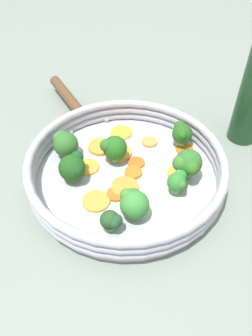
# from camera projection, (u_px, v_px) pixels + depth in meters

# --- Properties ---
(ground_plane) EXTENTS (4.00, 4.00, 0.00)m
(ground_plane) POSITION_uv_depth(u_px,v_px,m) (126.00, 180.00, 0.57)
(ground_plane) COLOR gray
(skillet) EXTENTS (0.32, 0.32, 0.01)m
(skillet) POSITION_uv_depth(u_px,v_px,m) (126.00, 177.00, 0.56)
(skillet) COLOR #B2B5B7
(skillet) RESTS_ON ground_plane
(skillet_rim_wall) EXTENTS (0.33, 0.33, 0.04)m
(skillet_rim_wall) POSITION_uv_depth(u_px,v_px,m) (126.00, 165.00, 0.54)
(skillet_rim_wall) COLOR #B1AEBC
(skillet_rim_wall) RESTS_ON skillet
(skillet_handle) EXTENTS (0.17, 0.08, 0.02)m
(skillet_handle) POSITION_uv_depth(u_px,v_px,m) (69.00, 99.00, 0.70)
(skillet_handle) COLOR brown
(skillet_handle) RESTS_ON skillet
(skillet_rivet_left) EXTENTS (0.01, 0.01, 0.01)m
(skillet_rivet_left) POSITION_uv_depth(u_px,v_px,m) (107.00, 120.00, 0.66)
(skillet_rivet_left) COLOR #B6B7B6
(skillet_rivet_left) RESTS_ON skillet
(skillet_rivet_right) EXTENTS (0.01, 0.01, 0.01)m
(skillet_rivet_right) POSITION_uv_depth(u_px,v_px,m) (71.00, 132.00, 0.63)
(skillet_rivet_right) COLOR #AFB5B7
(skillet_rivet_right) RESTS_ON skillet
(carrot_slice_0) EXTENTS (0.04, 0.04, 0.01)m
(carrot_slice_0) POSITION_uv_depth(u_px,v_px,m) (134.00, 174.00, 0.55)
(carrot_slice_0) COLOR orange
(carrot_slice_0) RESTS_ON skillet
(carrot_slice_1) EXTENTS (0.05, 0.05, 0.00)m
(carrot_slice_1) POSITION_uv_depth(u_px,v_px,m) (121.00, 132.00, 0.63)
(carrot_slice_1) COLOR orange
(carrot_slice_1) RESTS_ON skillet
(carrot_slice_2) EXTENTS (0.03, 0.03, 0.00)m
(carrot_slice_2) POSITION_uv_depth(u_px,v_px,m) (176.00, 173.00, 0.56)
(carrot_slice_2) COLOR #F09D35
(carrot_slice_2) RESTS_ON skillet
(carrot_slice_3) EXTENTS (0.06, 0.06, 0.00)m
(carrot_slice_3) POSITION_uv_depth(u_px,v_px,m) (125.00, 187.00, 0.53)
(carrot_slice_3) COLOR orange
(carrot_slice_3) RESTS_ON skillet
(carrot_slice_4) EXTENTS (0.05, 0.05, 0.00)m
(carrot_slice_4) POSITION_uv_depth(u_px,v_px,m) (96.00, 201.00, 0.51)
(carrot_slice_4) COLOR orange
(carrot_slice_4) RESTS_ON skillet
(carrot_slice_5) EXTENTS (0.04, 0.04, 0.00)m
(carrot_slice_5) POSITION_uv_depth(u_px,v_px,m) (185.00, 149.00, 0.60)
(carrot_slice_5) COLOR orange
(carrot_slice_5) RESTS_ON skillet
(carrot_slice_6) EXTENTS (0.05, 0.05, 0.00)m
(carrot_slice_6) POSITION_uv_depth(u_px,v_px,m) (88.00, 167.00, 0.57)
(carrot_slice_6) COLOR #F99C37
(carrot_slice_6) RESTS_ON skillet
(carrot_slice_7) EXTENTS (0.04, 0.04, 0.00)m
(carrot_slice_7) POSITION_uv_depth(u_px,v_px,m) (116.00, 194.00, 0.52)
(carrot_slice_7) COLOR orange
(carrot_slice_7) RESTS_ON skillet
(carrot_slice_8) EXTENTS (0.07, 0.07, 0.01)m
(carrot_slice_8) POSITION_uv_depth(u_px,v_px,m) (119.00, 153.00, 0.59)
(carrot_slice_8) COLOR #F4963B
(carrot_slice_8) RESTS_ON skillet
(carrot_slice_9) EXTENTS (0.06, 0.06, 0.01)m
(carrot_slice_9) POSITION_uv_depth(u_px,v_px,m) (100.00, 147.00, 0.60)
(carrot_slice_9) COLOR orange
(carrot_slice_9) RESTS_ON skillet
(carrot_slice_10) EXTENTS (0.04, 0.04, 0.01)m
(carrot_slice_10) POSITION_uv_depth(u_px,v_px,m) (149.00, 142.00, 0.61)
(carrot_slice_10) COLOR #EB9042
(carrot_slice_10) RESTS_ON skillet
(carrot_slice_11) EXTENTS (0.04, 0.04, 0.00)m
(carrot_slice_11) POSITION_uv_depth(u_px,v_px,m) (136.00, 163.00, 0.57)
(carrot_slice_11) COLOR orange
(carrot_slice_11) RESTS_ON skillet
(broccoli_floret_0) EXTENTS (0.03, 0.03, 0.04)m
(broccoli_floret_0) POSITION_uv_depth(u_px,v_px,m) (178.00, 181.00, 0.51)
(broccoli_floret_0) COLOR #73A754
(broccoli_floret_0) RESTS_ON skillet
(broccoli_floret_1) EXTENTS (0.03, 0.03, 0.04)m
(broccoli_floret_1) POSITION_uv_depth(u_px,v_px,m) (111.00, 221.00, 0.46)
(broccoli_floret_1) COLOR #6FA15B
(broccoli_floret_1) RESTS_ON skillet
(broccoli_floret_2) EXTENTS (0.04, 0.05, 0.05)m
(broccoli_floret_2) POSITION_uv_depth(u_px,v_px,m) (113.00, 148.00, 0.56)
(broccoli_floret_2) COLOR #7CB55D
(broccoli_floret_2) RESTS_ON skillet
(broccoli_floret_3) EXTENTS (0.05, 0.04, 0.05)m
(broccoli_floret_3) POSITION_uv_depth(u_px,v_px,m) (73.00, 166.00, 0.53)
(broccoli_floret_3) COLOR #6B934A
(broccoli_floret_3) RESTS_ON skillet
(broccoli_floret_4) EXTENTS (0.04, 0.04, 0.05)m
(broccoli_floret_4) POSITION_uv_depth(u_px,v_px,m) (182.00, 133.00, 0.59)
(broccoli_floret_4) COLOR #88B064
(broccoli_floret_4) RESTS_ON skillet
(broccoli_floret_5) EXTENTS (0.05, 0.04, 0.05)m
(broccoli_floret_5) POSITION_uv_depth(u_px,v_px,m) (133.00, 203.00, 0.48)
(broccoli_floret_5) COLOR #7D9455
(broccoli_floret_5) RESTS_ON skillet
(broccoli_floret_6) EXTENTS (0.05, 0.04, 0.05)m
(broccoli_floret_6) POSITION_uv_depth(u_px,v_px,m) (64.00, 143.00, 0.57)
(broccoli_floret_6) COLOR #6A8755
(broccoli_floret_6) RESTS_ON skillet
(broccoli_floret_7) EXTENTS (0.05, 0.05, 0.06)m
(broccoli_floret_7) POSITION_uv_depth(u_px,v_px,m) (188.00, 164.00, 0.53)
(broccoli_floret_7) COLOR #759E55
(broccoli_floret_7) RESTS_ON skillet
(mushroom_piece_0) EXTENTS (0.03, 0.03, 0.01)m
(mushroom_piece_0) POSITION_uv_depth(u_px,v_px,m) (76.00, 161.00, 0.57)
(mushroom_piece_0) COLOR brown
(mushroom_piece_0) RESTS_ON skillet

